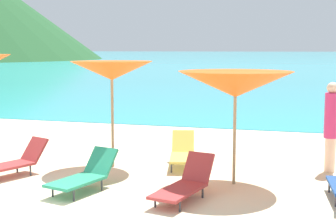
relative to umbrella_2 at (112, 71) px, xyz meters
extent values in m
cube|color=beige|center=(-0.20, 6.16, -2.24)|extent=(50.00, 100.00, 0.30)
cube|color=#2DADBC|center=(-0.20, 225.80, -2.08)|extent=(650.00, 440.00, 0.02)
cylinder|color=#9E7F59|center=(0.00, 0.00, -0.99)|extent=(0.06, 0.06, 2.19)
cone|color=#EF5614|center=(0.00, 0.00, 0.01)|extent=(1.92, 1.92, 0.40)
sphere|color=#9E7F59|center=(0.00, 0.00, 0.14)|extent=(0.07, 0.07, 0.07)
cylinder|color=#9E7F59|center=(2.75, -0.65, -1.07)|extent=(0.06, 0.06, 2.02)
cone|color=#EF5614|center=(2.75, -0.65, -0.18)|extent=(2.16, 2.16, 0.48)
sphere|color=#9E7F59|center=(2.75, -0.65, -0.03)|extent=(0.07, 0.07, 0.07)
cube|color=#268C66|center=(0.19, -2.12, -1.85)|extent=(0.82, 1.18, 0.05)
cube|color=#268C66|center=(0.36, -1.43, -1.63)|extent=(0.63, 0.52, 0.48)
cylinder|color=#333338|center=(-0.13, -2.38, -1.98)|extent=(0.04, 0.04, 0.21)
cylinder|color=#333338|center=(0.34, -2.50, -1.98)|extent=(0.04, 0.04, 0.21)
cylinder|color=#333338|center=(0.05, -1.65, -1.98)|extent=(0.04, 0.04, 0.21)
cylinder|color=#333338|center=(0.53, -1.78, -1.98)|extent=(0.04, 0.04, 0.21)
cylinder|color=#333338|center=(4.48, -0.73, -1.98)|extent=(0.04, 0.04, 0.20)
cylinder|color=#333338|center=(4.57, -1.55, -1.98)|extent=(0.04, 0.04, 0.20)
cube|color=#D8BF4C|center=(1.51, 0.21, -1.84)|extent=(0.75, 1.12, 0.05)
cube|color=#D8BF4C|center=(1.34, 0.90, -1.62)|extent=(0.58, 0.53, 0.47)
cylinder|color=#333338|center=(1.37, -0.14, -1.98)|extent=(0.04, 0.04, 0.22)
cylinder|color=#333338|center=(1.80, -0.04, -1.98)|extent=(0.04, 0.04, 0.22)
cylinder|color=#333338|center=(1.20, 0.56, -1.98)|extent=(0.04, 0.04, 0.22)
cylinder|color=#333338|center=(1.63, 0.66, -1.98)|extent=(0.04, 0.04, 0.22)
cube|color=#A53333|center=(-1.66, -1.52, -1.85)|extent=(0.89, 1.18, 0.05)
cube|color=#A53333|center=(-1.40, -0.87, -1.62)|extent=(0.61, 0.54, 0.48)
cylinder|color=#333338|center=(-1.71, -1.05, -1.98)|extent=(0.04, 0.04, 0.22)
cylinder|color=#333338|center=(-1.29, -1.21, -1.98)|extent=(0.04, 0.04, 0.22)
cube|color=#A53333|center=(2.06, -2.09, -1.88)|extent=(0.78, 1.30, 0.05)
cube|color=#A53333|center=(2.22, -1.35, -1.64)|extent=(0.57, 0.45, 0.51)
cylinder|color=#333338|center=(1.75, -2.42, -2.00)|extent=(0.04, 0.04, 0.18)
cylinder|color=#333338|center=(2.20, -2.52, -2.00)|extent=(0.04, 0.04, 0.18)
cylinder|color=#333338|center=(1.94, -1.59, -2.00)|extent=(0.04, 0.04, 0.18)
cylinder|color=#333338|center=(2.38, -1.69, -2.00)|extent=(0.04, 0.04, 0.18)
cylinder|color=beige|center=(4.52, 0.87, -1.73)|extent=(0.22, 0.22, 0.72)
cylinder|color=#D83372|center=(4.52, 0.87, -0.90)|extent=(0.29, 0.29, 0.94)
sphere|color=beige|center=(4.52, 0.87, -0.33)|extent=(0.23, 0.23, 0.23)
camera|label=1|loc=(4.20, -9.88, 0.47)|focal=53.48mm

